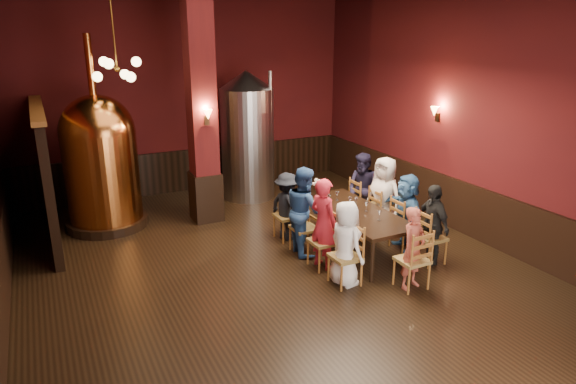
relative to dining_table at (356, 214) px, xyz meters
name	(u,v)px	position (x,y,z in m)	size (l,w,h in m)	color
room	(276,136)	(-1.60, -0.13, 1.56)	(10.00, 10.02, 4.50)	black
wainscot_right	(461,206)	(2.36, -0.13, -0.19)	(0.08, 9.90, 1.00)	black
wainscot_back	(191,170)	(-1.60, 4.83, -0.19)	(7.90, 0.08, 1.00)	black
wainscot_left	(0,296)	(-5.56, -0.13, -0.19)	(0.08, 9.90, 1.00)	black
column	(202,111)	(-1.90, 2.67, 1.56)	(0.58, 0.58, 4.50)	#4D1011
partition	(46,176)	(-4.80, 3.07, 0.51)	(0.22, 3.50, 2.40)	black
pendant_cluster	(117,69)	(-3.40, 2.77, 2.41)	(0.90, 0.90, 1.70)	#A57226
sconce_wall	(438,113)	(2.30, 0.67, 1.51)	(0.20, 0.20, 0.36)	black
sconce_column	(206,116)	(-1.90, 2.37, 1.51)	(0.20, 0.20, 0.36)	black
dining_table	(356,214)	(0.00, 0.00, 0.00)	(1.02, 2.41, 0.75)	black
chair_0	(345,256)	(-0.84, -1.01, -0.23)	(0.46, 0.46, 0.92)	#9C6427
person_0	(346,244)	(-0.84, -1.01, -0.01)	(0.66, 0.43, 1.35)	white
chair_1	(323,241)	(-0.85, -0.34, -0.23)	(0.46, 0.46, 0.92)	#9C6427
person_1	(324,224)	(-0.85, -0.34, 0.08)	(0.56, 0.37, 1.54)	red
chair_2	(304,228)	(-0.85, 0.32, -0.23)	(0.46, 0.46, 0.92)	#9C6427
person_2	(304,211)	(-0.85, 0.32, 0.09)	(0.76, 0.37, 1.56)	#294E8B
chair_3	(287,216)	(-0.86, 0.99, -0.23)	(0.46, 0.46, 0.92)	#9C6427
person_3	(287,206)	(-0.86, 0.99, -0.04)	(0.83, 0.48, 1.29)	black
chair_4	(431,237)	(0.86, -0.99, -0.23)	(0.46, 0.46, 0.92)	#9C6427
person_4	(432,224)	(0.86, -0.99, 0.00)	(0.81, 0.34, 1.38)	black
chair_5	(405,224)	(0.85, -0.32, -0.23)	(0.46, 0.46, 0.92)	#9C6427
person_5	(406,212)	(0.85, -0.32, 0.01)	(1.29, 0.41, 1.39)	#305D91
chair_6	(383,213)	(0.85, 0.34, -0.23)	(0.46, 0.46, 0.92)	#9C6427
person_6	(384,197)	(0.85, 0.34, 0.09)	(0.76, 0.49, 1.55)	silver
chair_7	(363,202)	(0.84, 1.01, -0.23)	(0.46, 0.46, 0.92)	#9C6427
person_7	(363,190)	(0.84, 1.01, 0.05)	(0.71, 0.35, 1.47)	black
chair_8	(412,260)	(0.01, -1.55, -0.23)	(0.46, 0.46, 0.92)	#9C6427
person_8	(413,248)	(0.01, -1.55, -0.04)	(0.47, 0.31, 1.29)	#B14C3B
copper_kettle	(101,160)	(-3.81, 3.18, 0.67)	(1.58, 1.58, 3.72)	black
steel_vessel	(248,135)	(-0.54, 3.70, 0.77)	(1.55, 1.55, 2.92)	#B2B2B7
rose_vase	(318,185)	(-0.20, 1.00, 0.29)	(0.20, 0.20, 0.34)	white
wine_glass_0	(329,199)	(-0.23, 0.53, 0.15)	(0.07, 0.07, 0.17)	white
wine_glass_1	(366,207)	(0.14, -0.12, 0.15)	(0.07, 0.07, 0.17)	white
wine_glass_2	(356,202)	(0.13, 0.19, 0.15)	(0.07, 0.07, 0.17)	white
wine_glass_3	(379,216)	(0.08, -0.58, 0.15)	(0.07, 0.07, 0.17)	white
wine_glass_4	(354,210)	(-0.15, -0.18, 0.15)	(0.07, 0.07, 0.17)	white
wine_glass_5	(350,201)	(0.03, 0.25, 0.15)	(0.07, 0.07, 0.17)	white
wine_glass_6	(337,196)	(-0.01, 0.62, 0.15)	(0.07, 0.07, 0.17)	white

